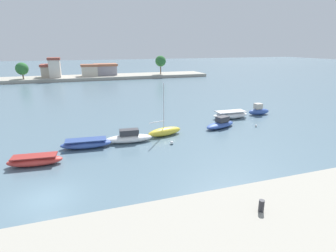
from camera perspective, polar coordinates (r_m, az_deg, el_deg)
ground_plane at (r=21.66m, az=-24.54°, el=-14.00°), size 400.00×400.00×0.00m
mooring_bollard at (r=14.25m, az=19.40°, el=-15.83°), size 0.27×0.27×0.60m
moored_boat_1 at (r=27.43m, az=-26.65°, el=-6.64°), size 4.93×2.01×0.96m
moored_boat_2 at (r=29.91m, az=-17.14°, el=-3.65°), size 5.41×2.15×0.96m
moored_boat_3 at (r=30.49m, az=-8.41°, el=-2.48°), size 5.44×2.04×1.53m
moored_boat_4 at (r=32.40m, az=-0.72°, el=-1.16°), size 4.64×2.29×6.44m
moored_boat_5 at (r=36.19m, az=11.21°, el=0.44°), size 5.09×3.09×1.51m
moored_boat_6 at (r=41.23m, az=13.24°, el=2.35°), size 5.65×2.28×1.12m
moored_boat_7 at (r=44.61m, az=18.88°, el=3.13°), size 3.61×1.37×1.84m
mooring_buoy_0 at (r=37.91m, az=18.37°, el=0.04°), size 0.30×0.30×0.30m
mooring_buoy_2 at (r=29.68m, az=0.82°, el=-3.57°), size 0.40×0.40×0.40m
distant_shoreline at (r=92.33m, az=-19.66°, el=10.28°), size 92.01×11.30×7.27m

